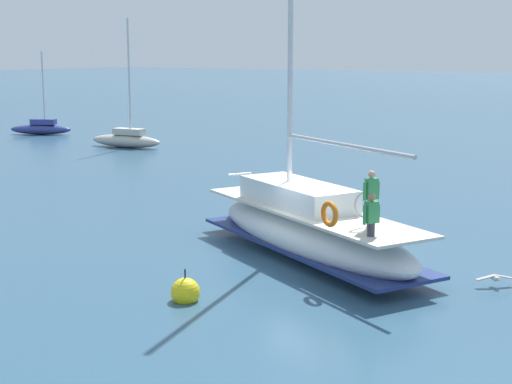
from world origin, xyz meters
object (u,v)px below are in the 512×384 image
moored_cutter_right (126,139)px  moored_cutter_left (41,128)px  main_sailboat (309,227)px  mooring_buoy (185,292)px  seagull (495,278)px

moored_cutter_right → moored_cutter_left: bearing=79.4°
main_sailboat → mooring_buoy: main_sailboat is taller
mooring_buoy → moored_cutter_left: bearing=55.1°
moored_cutter_right → seagull: (-16.10, -29.23, -0.32)m
mooring_buoy → main_sailboat: bearing=-3.6°
mooring_buoy → seagull: bearing=-47.0°
moored_cutter_right → mooring_buoy: size_ratio=8.47×
seagull → mooring_buoy: mooring_buoy is taller
seagull → mooring_buoy: (-5.59, 5.99, -0.03)m
moored_cutter_right → mooring_buoy: moored_cutter_right is taller
main_sailboat → mooring_buoy: 5.45m
seagull → mooring_buoy: size_ratio=0.86×
moored_cutter_left → moored_cutter_right: 10.97m
main_sailboat → moored_cutter_right: 28.67m
moored_cutter_left → seagull: size_ratio=7.41×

